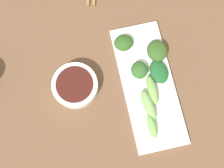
# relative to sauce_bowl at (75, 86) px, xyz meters

# --- Properties ---
(tabletop) EXTENTS (2.10, 2.10, 0.02)m
(tabletop) POSITION_rel_sauce_bowl_xyz_m (0.13, -0.03, -0.03)
(tabletop) COLOR brown
(tabletop) RESTS_ON ground
(sauce_bowl) EXTENTS (0.12, 0.12, 0.04)m
(sauce_bowl) POSITION_rel_sauce_bowl_xyz_m (0.00, 0.00, 0.00)
(sauce_bowl) COLOR white
(sauce_bowl) RESTS_ON tabletop
(serving_plate) EXTENTS (0.14, 0.35, 0.01)m
(serving_plate) POSITION_rel_sauce_bowl_xyz_m (0.19, -0.04, -0.01)
(serving_plate) COLOR white
(serving_plate) RESTS_ON tabletop
(broccoli_leafy_0) EXTENTS (0.05, 0.05, 0.02)m
(broccoli_leafy_0) POSITION_rel_sauce_bowl_xyz_m (0.15, 0.09, 0.00)
(broccoli_leafy_0) COLOR #2A531D
(broccoli_leafy_0) RESTS_ON serving_plate
(broccoli_leafy_1) EXTENTS (0.06, 0.07, 0.02)m
(broccoli_leafy_1) POSITION_rel_sauce_bowl_xyz_m (0.23, -0.01, 0.00)
(broccoli_leafy_1) COLOR #1C5526
(broccoli_leafy_1) RESTS_ON serving_plate
(broccoli_leafy_2) EXTENTS (0.06, 0.06, 0.03)m
(broccoli_leafy_2) POSITION_rel_sauce_bowl_xyz_m (0.24, 0.05, 0.00)
(broccoli_leafy_2) COLOR #2F501F
(broccoli_leafy_2) RESTS_ON serving_plate
(broccoli_stalk_3) EXTENTS (0.04, 0.09, 0.02)m
(broccoli_stalk_3) POSITION_rel_sauce_bowl_xyz_m (0.18, -0.09, 0.00)
(broccoli_stalk_3) COLOR #76A459
(broccoli_stalk_3) RESTS_ON serving_plate
(broccoli_stalk_4) EXTENTS (0.02, 0.06, 0.03)m
(broccoli_stalk_4) POSITION_rel_sauce_bowl_xyz_m (0.17, -0.15, 0.00)
(broccoli_stalk_4) COLOR #6FB451
(broccoli_stalk_4) RESTS_ON serving_plate
(broccoli_stalk_5) EXTENTS (0.03, 0.08, 0.02)m
(broccoli_stalk_5) POSITION_rel_sauce_bowl_xyz_m (0.20, -0.06, 0.00)
(broccoli_stalk_5) COLOR #71A04D
(broccoli_stalk_5) RESTS_ON serving_plate
(broccoli_leafy_6) EXTENTS (0.05, 0.05, 0.03)m
(broccoli_leafy_6) POSITION_rel_sauce_bowl_xyz_m (0.18, 0.00, 0.01)
(broccoli_leafy_6) COLOR #2C5925
(broccoli_leafy_6) RESTS_ON serving_plate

